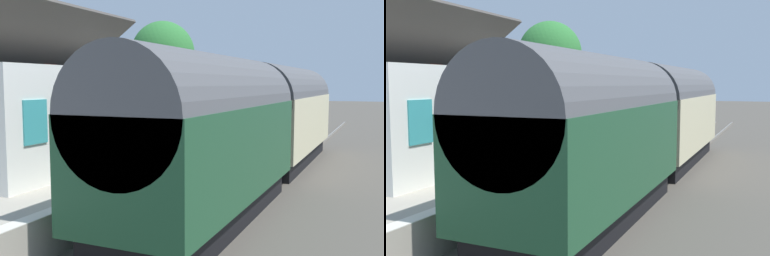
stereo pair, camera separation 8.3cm
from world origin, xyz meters
TOP-DOWN VIEW (x-y plane):
  - ground_plane at (0.00, 0.00)m, footprint 160.00×160.00m
  - platform at (0.00, 3.98)m, footprint 32.00×5.97m
  - platform_edge_coping at (0.00, 1.18)m, footprint 32.00×0.36m
  - rail_near at (0.00, -1.62)m, footprint 52.00×0.08m
  - rail_far at (0.00, -0.18)m, footprint 52.00×0.08m
  - train at (-0.69, -0.90)m, footprint 18.64×2.73m
  - station_building at (-5.94, 5.03)m, footprint 5.91×4.63m
  - bench_by_lamp at (7.27, 3.26)m, footprint 1.41×0.46m
  - bench_near_building at (9.20, 3.26)m, footprint 1.41×0.46m
  - bench_platform_end at (0.95, 3.55)m, footprint 1.41×0.45m
  - bench_mid_platform at (4.05, 3.30)m, footprint 1.41×0.46m
  - planter_by_door at (2.21, 1.86)m, footprint 0.46×0.46m
  - planter_corner_building at (3.11, 1.68)m, footprint 0.48×0.48m
  - planter_edge_near at (7.84, 2.78)m, footprint 0.70×0.32m
  - lamp_post_platform at (5.72, 2.07)m, footprint 0.32×0.50m
  - station_sign_board at (-0.73, 1.83)m, footprint 0.96×0.06m
  - tree_behind_building at (14.14, 10.55)m, footprint 4.71×4.78m

SIDE VIEW (x-z plane):
  - ground_plane at x=0.00m, z-range 0.00..0.00m
  - rail_near at x=0.00m, z-range 0.00..0.14m
  - rail_far at x=0.00m, z-range 0.00..0.14m
  - platform at x=0.00m, z-range 0.00..0.91m
  - platform_edge_coping at x=0.00m, z-range 0.91..0.93m
  - planter_edge_near at x=7.84m, z-range 0.90..1.55m
  - planter_corner_building at x=3.11m, z-range 0.90..1.65m
  - planter_by_door at x=2.21m, z-range 0.93..1.64m
  - bench_by_lamp at x=7.27m, z-range 0.94..1.83m
  - bench_near_building at x=9.20m, z-range 0.94..1.83m
  - bench_platform_end at x=0.95m, z-range 0.94..1.83m
  - bench_mid_platform at x=4.05m, z-range 0.94..1.83m
  - station_sign_board at x=-0.73m, z-range 1.31..2.88m
  - train at x=-0.69m, z-range 0.06..4.38m
  - station_building at x=-5.94m, z-range -0.34..5.56m
  - lamp_post_platform at x=5.72m, z-range 1.61..5.06m
  - tree_behind_building at x=14.14m, z-range 1.70..9.91m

